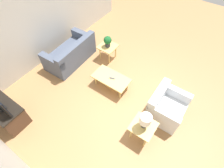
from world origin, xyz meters
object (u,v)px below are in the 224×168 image
at_px(table_lamp, 145,120).
at_px(side_table_lamp, 143,127).
at_px(tv_stand_chest, 6,113).
at_px(armchair, 166,107).
at_px(coffee_table, 111,79).
at_px(sofa, 71,54).
at_px(potted_plant, 108,41).
at_px(side_table_plant, 108,48).

bearing_deg(table_lamp, side_table_lamp, -90.00).
distance_m(tv_stand_chest, table_lamp, 3.48).
height_order(armchair, coffee_table, armchair).
xyz_separation_m(sofa, potted_plant, (-0.92, -0.83, 0.41)).
height_order(sofa, table_lamp, table_lamp).
distance_m(potted_plant, table_lamp, 2.95).
height_order(side_table_plant, potted_plant, potted_plant).
xyz_separation_m(coffee_table, potted_plant, (0.83, -0.97, 0.38)).
bearing_deg(armchair, side_table_plant, 69.88).
relative_size(tv_stand_chest, table_lamp, 2.38).
bearing_deg(side_table_plant, side_table_lamp, 142.09).
relative_size(armchair, potted_plant, 2.58).
height_order(sofa, armchair, sofa).
relative_size(coffee_table, tv_stand_chest, 1.03).
bearing_deg(potted_plant, coffee_table, 130.43).
xyz_separation_m(armchair, tv_stand_chest, (3.24, 2.50, 0.01)).
bearing_deg(table_lamp, tv_stand_chest, 27.59).
bearing_deg(armchair, sofa, 88.32).
bearing_deg(coffee_table, side_table_lamp, 150.68).
bearing_deg(tv_stand_chest, potted_plant, -101.95).
distance_m(coffee_table, side_table_lamp, 1.73).
height_order(tv_stand_chest, potted_plant, potted_plant).
height_order(side_table_plant, table_lamp, table_lamp).
height_order(coffee_table, potted_plant, potted_plant).
bearing_deg(sofa, side_table_lamp, 71.01).
relative_size(armchair, table_lamp, 2.17).
height_order(sofa, potted_plant, potted_plant).
distance_m(armchair, tv_stand_chest, 4.10).
bearing_deg(tv_stand_chest, table_lamp, -152.41).
distance_m(armchair, potted_plant, 2.71).
distance_m(sofa, armchair, 3.44).
relative_size(sofa, armchair, 1.82).
bearing_deg(sofa, coffee_table, 83.23).
distance_m(tv_stand_chest, potted_plant, 3.51).
bearing_deg(sofa, potted_plant, 129.98).
xyz_separation_m(tv_stand_chest, table_lamp, (-3.05, -1.59, 0.48)).
distance_m(side_table_lamp, potted_plant, 2.97).
distance_m(armchair, coffee_table, 1.70).
bearing_deg(side_table_plant, coffee_table, 130.43).
distance_m(sofa, potted_plant, 1.30).
bearing_deg(potted_plant, sofa, 42.05).
relative_size(sofa, table_lamp, 3.94).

